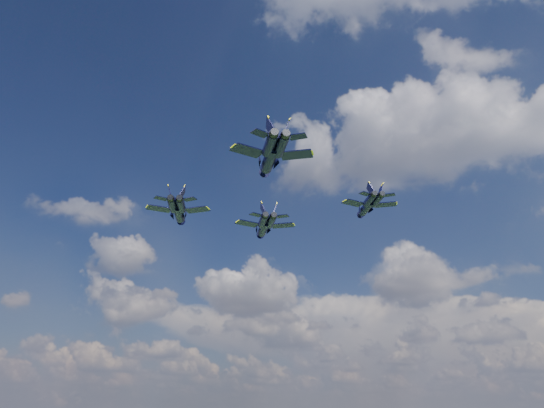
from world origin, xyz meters
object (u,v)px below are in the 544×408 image
Objects in this scene: jet_left at (179,213)px; jet_slot at (269,160)px; jet_right at (366,208)px; jet_lead at (263,228)px.

jet_slot is (21.92, -6.70, 2.64)m from jet_left.
jet_left is 1.09× the size of jet_right.
jet_left is at bearing 124.96° from jet_slot.
jet_left is 0.92× the size of jet_slot.
jet_right is (28.60, 19.69, 2.72)m from jet_left.
jet_right reaches higher than jet_left.
jet_slot is at bearing -48.96° from jet_left.
jet_lead is at bearing 82.16° from jet_slot.
jet_lead is 23.55m from jet_right.
jet_lead reaches higher than jet_left.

